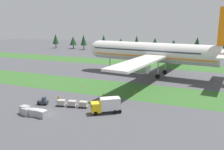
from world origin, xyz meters
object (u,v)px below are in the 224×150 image
object	(u,v)px
cargo_dolly_third	(83,104)
taxiway_marker_2	(103,94)
airliner	(156,52)
uld_container_2	(42,114)
taxiway_marker_1	(136,92)
taxiway_marker_0	(27,84)
ground_crew_marshaller	(58,98)
cargo_dolly_lead	(61,102)
uld_container_0	(25,110)
cargo_dolly_second	(72,103)
catering_truck	(106,105)
taxiway_marker_3	(82,86)
uld_container_1	(27,111)
baggage_tug	(43,101)
uld_container_3	(34,113)

from	to	relation	value
cargo_dolly_third	taxiway_marker_2	xyz separation A→B (m)	(0.35, 10.98, -0.59)
airliner	uld_container_2	distance (m)	53.79
uld_container_2	taxiway_marker_1	bearing A→B (deg)	61.51
airliner	taxiway_marker_0	size ratio (longest dim) A/B	130.30
airliner	taxiway_marker_0	world-z (taller)	airliner
ground_crew_marshaller	cargo_dolly_lead	bearing A→B (deg)	149.77
uld_container_0	uld_container_2	distance (m)	5.27
cargo_dolly_second	catering_truck	xyz separation A→B (m)	(9.51, -0.57, 1.03)
cargo_dolly_third	uld_container_0	world-z (taller)	uld_container_0
uld_container_0	taxiway_marker_2	distance (m)	22.33
cargo_dolly_third	cargo_dolly_second	bearing A→B (deg)	90.00
cargo_dolly_lead	uld_container_2	size ratio (longest dim) A/B	1.22
taxiway_marker_1	taxiway_marker_3	bearing A→B (deg)	-178.76
cargo_dolly_third	uld_container_1	size ratio (longest dim) A/B	1.22
catering_truck	uld_container_2	distance (m)	14.44
catering_truck	uld_container_1	size ratio (longest dim) A/B	3.52
cargo_dolly_second	cargo_dolly_third	bearing A→B (deg)	-90.00
baggage_tug	uld_container_0	distance (m)	6.40
cargo_dolly_lead	uld_container_2	bearing A→B (deg)	171.02
cargo_dolly_third	uld_container_3	world-z (taller)	uld_container_3
uld_container_0	taxiway_marker_1	distance (m)	31.49
cargo_dolly_lead	taxiway_marker_0	bearing A→B (deg)	49.00
uld_container_0	taxiway_marker_3	size ratio (longest dim) A/B	3.76
ground_crew_marshaller	uld_container_2	xyz separation A→B (m)	(2.97, -10.43, -0.15)
cargo_dolly_second	taxiway_marker_2	xyz separation A→B (m)	(3.20, 11.52, -0.59)
airliner	taxiway_marker_2	bearing A→B (deg)	172.31
cargo_dolly_third	cargo_dolly_lead	bearing A→B (deg)	90.00
uld_container_1	cargo_dolly_second	bearing A→B (deg)	51.83
ground_crew_marshaller	uld_container_1	distance (m)	10.71
cargo_dolly_second	taxiway_marker_2	bearing A→B (deg)	-26.29
baggage_tug	ground_crew_marshaller	size ratio (longest dim) A/B	1.61
uld_container_2	taxiway_marker_3	size ratio (longest dim) A/B	3.76
taxiway_marker_1	cargo_dolly_second	bearing A→B (deg)	-123.23
ground_crew_marshaller	taxiway_marker_3	size ratio (longest dim) A/B	3.27
airliner	uld_container_3	bearing A→B (deg)	169.50
ground_crew_marshaller	uld_container_2	bearing A→B (deg)	119.54
airliner	taxiway_marker_0	xyz separation A→B (m)	(-37.02, -30.18, -8.94)
cargo_dolly_third	taxiway_marker_3	distance (m)	18.88
ground_crew_marshaller	uld_container_0	xyz separation A→B (m)	(-2.27, -9.96, -0.06)
uld_container_0	taxiway_marker_0	bearing A→B (deg)	130.79
taxiway_marker_0	taxiway_marker_1	distance (m)	37.13
ground_crew_marshaller	cargo_dolly_second	bearing A→B (deg)	173.18
taxiway_marker_0	taxiway_marker_2	xyz separation A→B (m)	(28.82, -1.20, 0.05)
cargo_dolly_second	ground_crew_marshaller	size ratio (longest dim) A/B	1.40
cargo_dolly_second	baggage_tug	bearing A→B (deg)	90.00
cargo_dolly_third	catering_truck	bearing A→B (deg)	-110.29
catering_truck	uld_container_3	size ratio (longest dim) A/B	3.52
airliner	taxiway_marker_1	bearing A→B (deg)	-173.39
catering_truck	cargo_dolly_third	bearing A→B (deg)	45.88
baggage_tug	uld_container_0	world-z (taller)	baggage_tug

